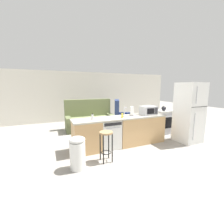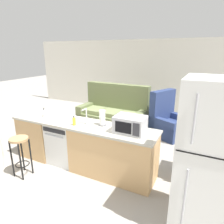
% 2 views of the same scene
% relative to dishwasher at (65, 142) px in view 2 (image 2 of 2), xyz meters
% --- Properties ---
extents(ground_plane, '(24.00, 24.00, 0.00)m').
position_rel_dishwasher_xyz_m(ground_plane, '(0.25, 0.00, -0.42)').
color(ground_plane, gray).
extents(wall_back, '(10.00, 0.06, 2.60)m').
position_rel_dishwasher_xyz_m(wall_back, '(0.55, 4.20, 0.88)').
color(wall_back, silver).
rests_on(wall_back, ground_plane).
extents(kitchen_counter, '(2.94, 0.66, 0.90)m').
position_rel_dishwasher_xyz_m(kitchen_counter, '(0.49, 0.00, -0.00)').
color(kitchen_counter, tan).
rests_on(kitchen_counter, ground_plane).
extents(dishwasher, '(0.58, 0.61, 0.84)m').
position_rel_dishwasher_xyz_m(dishwasher, '(0.00, 0.00, 0.00)').
color(dishwasher, white).
rests_on(dishwasher, ground_plane).
extents(stove_range, '(0.76, 0.68, 0.90)m').
position_rel_dishwasher_xyz_m(stove_range, '(2.60, 0.55, 0.03)').
color(stove_range, '#B7B7BC').
rests_on(stove_range, ground_plane).
extents(refrigerator, '(0.72, 0.73, 1.93)m').
position_rel_dishwasher_xyz_m(refrigerator, '(2.60, -0.55, 0.55)').
color(refrigerator, white).
rests_on(refrigerator, ground_plane).
extents(microwave, '(0.50, 0.37, 0.28)m').
position_rel_dishwasher_xyz_m(microwave, '(1.39, -0.00, 0.62)').
color(microwave, '#B7B7BC').
rests_on(microwave, kitchen_counter).
extents(sink_faucet, '(0.07, 0.18, 0.30)m').
position_rel_dishwasher_xyz_m(sink_faucet, '(0.52, 0.02, 0.61)').
color(sink_faucet, silver).
rests_on(sink_faucet, kitchen_counter).
extents(paper_towel_roll, '(0.14, 0.14, 0.28)m').
position_rel_dishwasher_xyz_m(paper_towel_roll, '(0.82, 0.09, 0.62)').
color(paper_towel_roll, '#4C4C51').
rests_on(paper_towel_roll, kitchen_counter).
extents(soap_bottle, '(0.06, 0.06, 0.18)m').
position_rel_dishwasher_xyz_m(soap_bottle, '(0.36, -0.14, 0.55)').
color(soap_bottle, yellow).
rests_on(soap_bottle, kitchen_counter).
extents(dish_soap_bottle, '(0.06, 0.06, 0.18)m').
position_rel_dishwasher_xyz_m(dish_soap_bottle, '(-0.50, 0.00, 0.55)').
color(dish_soap_bottle, silver).
rests_on(dish_soap_bottle, kitchen_counter).
extents(kettle, '(0.21, 0.17, 0.19)m').
position_rel_dishwasher_xyz_m(kettle, '(2.43, 0.42, 0.56)').
color(kettle, black).
rests_on(kettle, stove_range).
extents(bar_stool, '(0.32, 0.32, 0.74)m').
position_rel_dishwasher_xyz_m(bar_stool, '(-0.39, -0.75, 0.11)').
color(bar_stool, tan).
rests_on(bar_stool, ground_plane).
extents(couch, '(2.04, 0.99, 1.27)m').
position_rel_dishwasher_xyz_m(couch, '(0.01, 2.24, -0.03)').
color(couch, '#667047').
rests_on(couch, ground_plane).
extents(armchair, '(1.08, 1.11, 1.20)m').
position_rel_dishwasher_xyz_m(armchair, '(1.58, 2.31, -0.07)').
color(armchair, navy).
rests_on(armchair, ground_plane).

